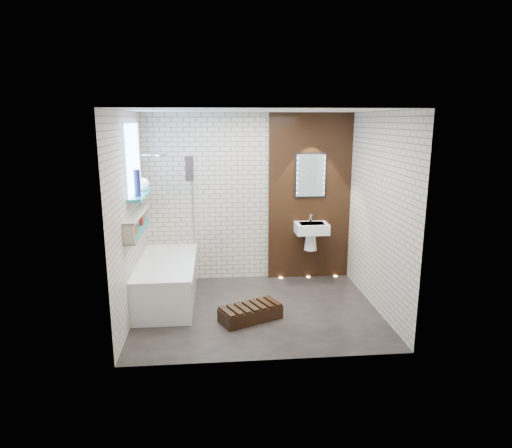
{
  "coord_description": "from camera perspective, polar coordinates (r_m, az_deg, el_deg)",
  "views": [
    {
      "loc": [
        -0.53,
        -5.61,
        2.5
      ],
      "look_at": [
        0.0,
        0.15,
        1.15
      ],
      "focal_mm": 31.63,
      "sensor_mm": 36.0,
      "label": 1
    }
  ],
  "objects": [
    {
      "name": "room_shell",
      "position": [
        5.76,
        0.14,
        1.12
      ],
      "size": [
        3.24,
        3.2,
        2.6
      ],
      "color": "#C0B598",
      "rests_on": "ground"
    },
    {
      "name": "washbasin",
      "position": [
        7.05,
        7.01,
        -1.0
      ],
      "size": [
        0.5,
        0.36,
        0.58
      ],
      "color": "white",
      "rests_on": "walnut_panel"
    },
    {
      "name": "sill_vases",
      "position": [
        6.17,
        -14.31,
        4.92
      ],
      "size": [
        0.18,
        0.55,
        0.34
      ],
      "color": "#131734",
      "rests_on": "clerestory_window"
    },
    {
      "name": "ground",
      "position": [
        6.16,
        0.13,
        -10.8
      ],
      "size": [
        3.2,
        3.2,
        0.0
      ],
      "primitive_type": "plane",
      "color": "black",
      "rests_on": "ground"
    },
    {
      "name": "shower_head",
      "position": [
        6.62,
        -12.06,
        8.52
      ],
      "size": [
        0.18,
        0.18,
        0.02
      ],
      "primitive_type": "cylinder",
      "color": "silver",
      "rests_on": "room_shell"
    },
    {
      "name": "walnut_panel",
      "position": [
        7.14,
        6.79,
        3.36
      ],
      "size": [
        1.3,
        0.06,
        2.6
      ],
      "primitive_type": "cube",
      "color": "black",
      "rests_on": "ground"
    },
    {
      "name": "towel",
      "position": [
        6.25,
        -8.42,
        7.03
      ],
      "size": [
        0.1,
        0.26,
        0.34
      ],
      "primitive_type": "cube",
      "color": "#2A2321",
      "rests_on": "bath_screen"
    },
    {
      "name": "display_niche",
      "position": [
        5.98,
        -14.75,
        0.16
      ],
      "size": [
        0.14,
        1.3,
        0.26
      ],
      "color": "teal",
      "rests_on": "room_shell"
    },
    {
      "name": "led_mirror",
      "position": [
        7.05,
        6.93,
        6.12
      ],
      "size": [
        0.5,
        0.02,
        0.7
      ],
      "color": "black",
      "rests_on": "walnut_panel"
    },
    {
      "name": "bathtub",
      "position": [
        6.48,
        -11.18,
        -7.04
      ],
      "size": [
        0.79,
        1.74,
        0.7
      ],
      "color": "white",
      "rests_on": "ground"
    },
    {
      "name": "niche_bottles",
      "position": [
        5.93,
        -14.83,
        -0.34
      ],
      "size": [
        0.06,
        0.7,
        0.14
      ],
      "color": "maroon",
      "rests_on": "display_niche"
    },
    {
      "name": "bath_screen",
      "position": [
        6.62,
        -8.13,
        2.39
      ],
      "size": [
        0.01,
        0.78,
        1.4
      ],
      "primitive_type": "cube",
      "color": "white",
      "rests_on": "bathtub"
    },
    {
      "name": "clerestory_window",
      "position": [
        6.08,
        -15.2,
        7.03
      ],
      "size": [
        0.18,
        1.0,
        0.94
      ],
      "color": "#7FADE0",
      "rests_on": "room_shell"
    },
    {
      "name": "walnut_step",
      "position": [
        5.84,
        -0.71,
        -11.25
      ],
      "size": [
        0.85,
        0.64,
        0.17
      ],
      "primitive_type": "cube",
      "rotation": [
        0.0,
        0.0,
        0.43
      ],
      "color": "black",
      "rests_on": "ground"
    },
    {
      "name": "floor_uplights",
      "position": [
        7.4,
        6.63,
        -6.66
      ],
      "size": [
        0.96,
        0.06,
        0.01
      ],
      "color": "#FFD899",
      "rests_on": "ground"
    }
  ]
}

